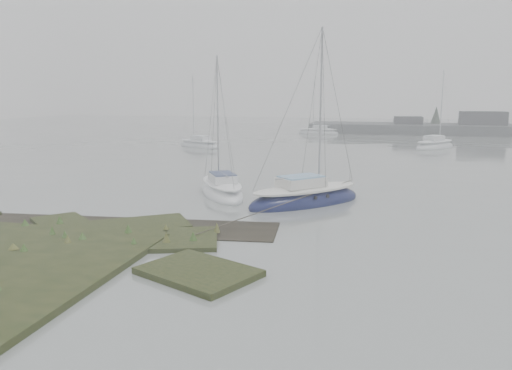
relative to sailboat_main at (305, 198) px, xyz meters
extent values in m
plane|color=slate|center=(-2.29, 19.32, -0.30)|extent=(160.00, 160.00, 0.00)
cube|color=#424247|center=(7.71, 50.32, 1.10)|extent=(4.00, 3.00, 2.20)
cube|color=#424247|center=(17.71, 50.32, 1.50)|extent=(6.00, 3.00, 3.00)
cone|color=#384238|center=(11.71, 52.32, 1.90)|extent=(2.00, 2.00, 3.50)
ellipsoid|color=#0B1038|center=(0.01, 0.01, -0.18)|extent=(6.41, 6.48, 1.67)
ellipsoid|color=silver|center=(0.01, 0.01, 0.48)|extent=(5.47, 5.54, 0.47)
cube|color=silver|center=(-0.20, -0.20, 0.90)|extent=(2.70, 2.71, 0.49)
cube|color=#729ABC|center=(-0.20, -0.20, 1.17)|extent=(2.49, 2.50, 0.08)
cylinder|color=#939399|center=(0.63, 0.64, 4.75)|extent=(0.11, 0.11, 7.84)
cylinder|color=#939399|center=(-0.33, -0.34, 1.17)|extent=(1.98, 2.02, 0.09)
ellipsoid|color=white|center=(-4.93, 1.19, -0.20)|extent=(4.72, 6.11, 1.44)
ellipsoid|color=silver|center=(-4.93, 1.19, 0.38)|extent=(3.99, 5.25, 0.41)
cube|color=silver|center=(-4.80, 0.97, 0.74)|extent=(2.14, 2.40, 0.42)
cube|color=#132049|center=(-4.80, 0.97, 0.97)|extent=(1.98, 2.21, 0.07)
cylinder|color=#939399|center=(-5.32, 1.85, 4.08)|extent=(0.09, 0.09, 6.80)
cylinder|color=#939399|center=(-4.72, 0.82, 0.97)|extent=(1.28, 2.08, 0.08)
ellipsoid|color=#B4B8BF|center=(-15.24, 25.50, -0.20)|extent=(6.00, 4.34, 1.40)
ellipsoid|color=silver|center=(-15.24, 25.50, 0.36)|extent=(5.16, 3.66, 0.40)
cube|color=silver|center=(-15.02, 25.39, 0.71)|extent=(2.33, 2.01, 0.41)
cube|color=silver|center=(-15.02, 25.39, 0.94)|extent=(2.14, 1.86, 0.07)
cylinder|color=#939399|center=(-15.90, 25.84, 3.95)|extent=(0.09, 0.09, 6.60)
cylinder|color=#939399|center=(-14.87, 25.31, 0.94)|extent=(2.08, 1.13, 0.07)
ellipsoid|color=#B7BEC1|center=(9.50, 30.45, -0.19)|extent=(5.41, 6.22, 1.52)
ellipsoid|color=silver|center=(9.50, 30.45, 0.41)|extent=(4.60, 5.33, 0.43)
cube|color=silver|center=(9.33, 30.23, 0.79)|extent=(2.36, 2.52, 0.45)
cube|color=#ACB1B8|center=(9.33, 30.23, 1.04)|extent=(2.18, 2.32, 0.07)
cylinder|color=#939399|center=(9.98, 31.09, 4.30)|extent=(0.10, 0.10, 7.14)
cylinder|color=#939399|center=(9.23, 30.09, 1.04)|extent=(1.57, 2.04, 0.08)
ellipsoid|color=#A0A5AA|center=(-4.80, 46.75, -0.20)|extent=(5.78, 2.00, 1.40)
ellipsoid|color=white|center=(-4.80, 46.75, 0.36)|extent=(5.04, 1.60, 0.39)
cube|color=white|center=(-4.55, 46.75, 0.70)|extent=(1.99, 1.27, 0.41)
cube|color=silver|center=(-4.55, 46.75, 0.93)|extent=(1.83, 1.18, 0.07)
cylinder|color=#939399|center=(-5.53, 46.77, 3.93)|extent=(0.09, 0.09, 6.57)
cylinder|color=#939399|center=(-4.38, 46.74, 0.93)|extent=(2.30, 0.12, 0.07)
camera|label=1|loc=(3.55, -25.34, 5.34)|focal=35.00mm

